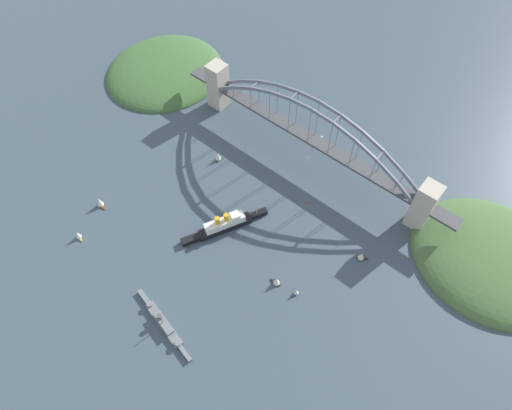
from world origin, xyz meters
The scene contains 14 objects.
ground_plane centered at (0.00, 0.00, 0.00)m, with size 1400.00×1400.00×0.00m, color #3D4C56.
harbor_arch_bridge centered at (0.00, 0.00, 27.66)m, with size 297.07×17.28×69.89m.
headland_west_shore centered at (-184.96, -8.27, 0.00)m, with size 135.73×119.93×31.20m.
headland_east_shore centered at (195.45, -0.20, 0.00)m, with size 126.12×134.02×25.36m.
ocean_liner centered at (8.81, 111.58, 5.87)m, with size 40.01×74.35×20.13m.
naval_cruiser centered at (-12.84, 206.42, 2.67)m, with size 71.09×17.36×16.31m.
seaplane_taxiing_near_bridge centered at (4.46, -23.30, 1.98)m, with size 7.00×11.24×4.89m.
small_boat_0 centered at (110.81, 165.10, 5.56)m, with size 10.44×6.22×11.90m.
small_boat_1 centered at (-98.73, 61.29, 4.22)m, with size 9.16×7.51×9.06m.
small_boat_2 centered at (-58.38, 124.26, 4.47)m, with size 9.76×5.39×9.70m.
small_boat_3 centered at (65.27, 57.60, 4.83)m, with size 5.85×9.27×10.42m.
small_boat_4 centered at (99.07, 198.88, 4.58)m, with size 8.41×5.59×9.80m.
small_boat_5 centered at (-75.97, 121.16, 3.38)m, with size 4.70×7.12×7.10m.
channel_marker_buoy centered at (-30.33, 44.16, 1.12)m, with size 2.20×2.20×2.75m.
Camera 1 is at (-148.15, 258.51, 349.18)m, focal length 32.82 mm.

